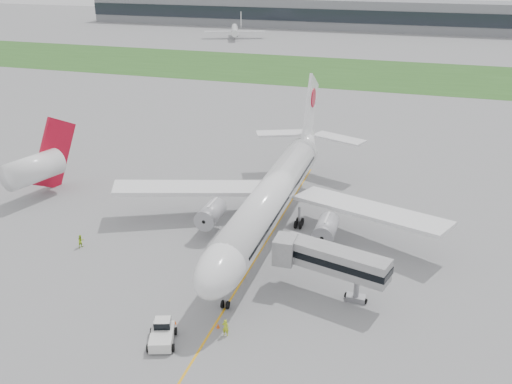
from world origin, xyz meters
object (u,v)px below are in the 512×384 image
(pushback_tug, at_px, (162,333))
(ground_crew_near, at_px, (226,327))
(airliner, at_px, (274,193))
(jet_bridge, at_px, (327,259))
(neighbor_aircraft, at_px, (36,167))

(pushback_tug, bearing_deg, ground_crew_near, 6.49)
(airliner, relative_size, pushback_tug, 11.99)
(airliner, distance_m, jet_bridge, 17.09)
(pushback_tug, height_order, ground_crew_near, pushback_tug)
(ground_crew_near, height_order, neighbor_aircraft, neighbor_aircraft)
(ground_crew_near, bearing_deg, neighbor_aircraft, -32.89)
(airliner, xyz_separation_m, neighbor_aircraft, (-39.01, 0.71, -0.70))
(airliner, bearing_deg, pushback_tug, -98.57)
(jet_bridge, distance_m, ground_crew_near, 13.99)
(jet_bridge, relative_size, ground_crew_near, 7.00)
(jet_bridge, bearing_deg, airliner, 141.39)
(pushback_tug, xyz_separation_m, neighbor_aircraft, (-34.91, 27.88, 4.02))
(airliner, distance_m, neighbor_aircraft, 39.02)
(ground_crew_near, relative_size, neighbor_aircraft, 0.12)
(pushback_tug, distance_m, neighbor_aircraft, 44.86)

